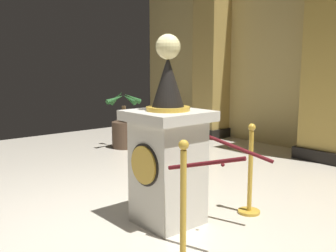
% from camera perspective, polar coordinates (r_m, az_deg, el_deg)
% --- Properties ---
extents(ground_plane, '(10.71, 10.71, 0.00)m').
position_cam_1_polar(ground_plane, '(4.15, -6.18, -13.83)').
color(ground_plane, beige).
extents(pedestal_clock, '(0.73, 0.73, 1.90)m').
position_cam_1_polar(pedestal_clock, '(3.90, -0.04, -3.90)').
color(pedestal_clock, beige).
rests_on(pedestal_clock, ground_plane).
extents(stanchion_near, '(0.24, 0.24, 1.05)m').
position_cam_1_polar(stanchion_near, '(3.11, 2.23, -14.43)').
color(stanchion_near, gold).
rests_on(stanchion_near, ground_plane).
extents(stanchion_far, '(0.24, 0.24, 0.99)m').
position_cam_1_polar(stanchion_far, '(4.33, 11.94, -8.15)').
color(stanchion_far, gold).
rests_on(stanchion_far, ground_plane).
extents(velvet_rope, '(0.90, 0.92, 0.22)m').
position_cam_1_polar(velvet_rope, '(3.58, 8.08, -4.30)').
color(velvet_rope, '#591419').
extents(column_left, '(0.76, 0.76, 4.02)m').
position_cam_1_polar(column_left, '(8.73, 6.60, 11.54)').
color(column_left, black).
rests_on(column_left, ground_plane).
extents(potted_palm_left, '(0.76, 0.77, 1.12)m').
position_cam_1_polar(potted_palm_left, '(7.57, -6.46, -0.63)').
color(potted_palm_left, '#4C3828').
rests_on(potted_palm_left, ground_plane).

